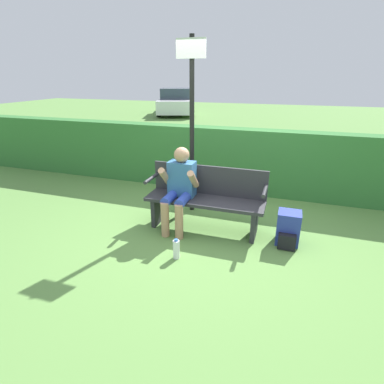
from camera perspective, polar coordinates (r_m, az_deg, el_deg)
name	(u,v)px	position (r m, az deg, el deg)	size (l,w,h in m)	color
ground_plane	(204,229)	(4.34, 2.31, -6.97)	(40.00, 40.00, 0.00)	#5B8942
hedge_back	(229,160)	(5.63, 7.12, 6.10)	(12.00, 0.36, 1.17)	#337033
park_bench	(206,198)	(4.20, 2.64, -1.12)	(1.65, 0.46, 0.88)	#2D2D33
person_seated	(179,185)	(4.12, -2.41, 1.29)	(0.50, 0.57, 1.15)	#336699
backpack	(288,229)	(4.08, 17.83, -6.74)	(0.29, 0.35, 0.44)	#283893
water_bottle	(176,249)	(3.64, -3.01, -10.82)	(0.08, 0.08, 0.26)	white
signpost	(192,118)	(4.50, -0.04, 13.95)	(0.42, 0.09, 2.57)	black
parked_car	(177,102)	(17.32, -2.95, 16.79)	(3.03, 4.69, 1.38)	silver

